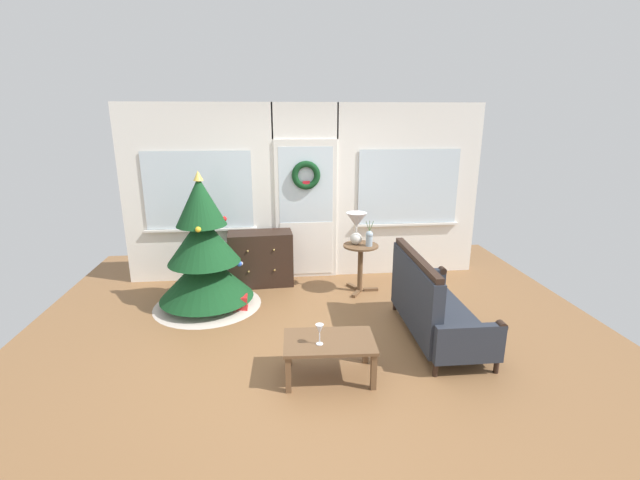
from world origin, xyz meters
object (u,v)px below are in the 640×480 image
(side_table, at_px, (360,259))
(gift_box, at_px, (240,303))
(table_lamp, at_px, (356,224))
(wine_glass, at_px, (320,330))
(settee_sofa, at_px, (431,306))
(christmas_tree, at_px, (204,259))
(flower_vase, at_px, (369,238))
(dresser_cabinet, at_px, (261,258))
(coffee_table, at_px, (329,345))

(side_table, distance_m, gift_box, 1.72)
(side_table, bearing_deg, table_lamp, 146.31)
(wine_glass, bearing_deg, settee_sofa, 28.35)
(christmas_tree, bearing_deg, flower_vase, 4.92)
(table_lamp, bearing_deg, side_table, -33.69)
(side_table, bearing_deg, flower_vase, -30.96)
(dresser_cabinet, bearing_deg, flower_vase, -18.19)
(settee_sofa, xyz_separation_m, flower_vase, (-0.41, 1.31, 0.42))
(side_table, height_order, flower_vase, flower_vase)
(flower_vase, height_order, wine_glass, flower_vase)
(side_table, bearing_deg, gift_box, -165.01)
(christmas_tree, height_order, dresser_cabinet, christmas_tree)
(table_lamp, relative_size, wine_glass, 2.26)
(settee_sofa, bearing_deg, gift_box, 156.27)
(christmas_tree, distance_m, flower_vase, 2.16)
(table_lamp, height_order, coffee_table, table_lamp)
(side_table, xyz_separation_m, table_lamp, (-0.06, 0.04, 0.48))
(settee_sofa, relative_size, coffee_table, 1.85)
(dresser_cabinet, xyz_separation_m, side_table, (1.37, -0.42, 0.09))
(gift_box, bearing_deg, flower_vase, 12.26)
(wine_glass, bearing_deg, gift_box, 117.25)
(table_lamp, height_order, wine_glass, table_lamp)
(christmas_tree, relative_size, dresser_cabinet, 1.88)
(side_table, height_order, table_lamp, table_lamp)
(christmas_tree, distance_m, dresser_cabinet, 0.98)
(coffee_table, bearing_deg, dresser_cabinet, 105.86)
(flower_vase, bearing_deg, table_lamp, 147.99)
(christmas_tree, xyz_separation_m, flower_vase, (2.15, 0.19, 0.16))
(wine_glass, distance_m, gift_box, 1.89)
(settee_sofa, distance_m, coffee_table, 1.35)
(dresser_cabinet, relative_size, coffee_table, 1.07)
(settee_sofa, distance_m, flower_vase, 1.44)
(dresser_cabinet, height_order, flower_vase, flower_vase)
(table_lamp, height_order, flower_vase, table_lamp)
(christmas_tree, height_order, settee_sofa, christmas_tree)
(dresser_cabinet, relative_size, side_table, 1.36)
(settee_sofa, height_order, table_lamp, table_lamp)
(dresser_cabinet, height_order, side_table, dresser_cabinet)
(dresser_cabinet, bearing_deg, wine_glass, -76.61)
(table_lamp, distance_m, flower_vase, 0.25)
(christmas_tree, distance_m, wine_glass, 2.23)
(gift_box, bearing_deg, table_lamp, 16.89)
(table_lamp, bearing_deg, dresser_cabinet, 163.70)
(flower_vase, distance_m, wine_glass, 2.21)
(gift_box, bearing_deg, coffee_table, -59.14)
(christmas_tree, height_order, coffee_table, christmas_tree)
(wine_glass, bearing_deg, dresser_cabinet, 103.39)
(wine_glass, xyz_separation_m, gift_box, (-0.84, 1.63, -0.43))
(settee_sofa, relative_size, wine_glass, 8.19)
(dresser_cabinet, height_order, settee_sofa, settee_sofa)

